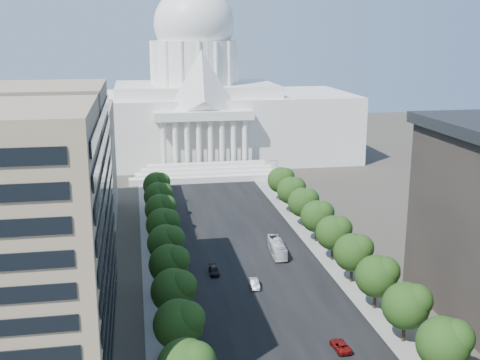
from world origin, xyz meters
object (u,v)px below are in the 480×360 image
car_silver (254,284)px  city_bus (277,247)px  car_red (341,346)px  car_dark_b (214,271)px

car_silver → city_bus: bearing=65.1°
car_red → car_dark_b: size_ratio=1.04×
car_dark_b → car_red: bearing=-63.9°
city_bus → car_red: bearing=-86.3°
car_silver → car_dark_b: 10.46m
car_red → city_bus: city_bus is taller
car_silver → car_red: size_ratio=0.95×
car_silver → city_bus: city_bus is taller
car_red → car_dark_b: (-15.58, 33.34, 0.00)m
car_silver → car_red: car_silver is taller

